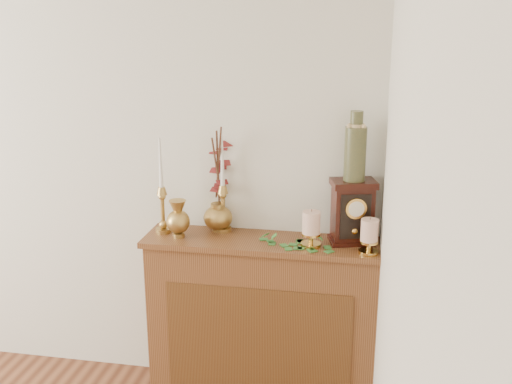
% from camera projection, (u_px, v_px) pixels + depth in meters
% --- Properties ---
extents(console_shelf, '(1.24, 0.34, 0.93)m').
position_uv_depth(console_shelf, '(262.00, 325.00, 3.23)').
color(console_shelf, brown).
rests_on(console_shelf, ground).
extents(candlestick_left, '(0.09, 0.09, 0.51)m').
position_uv_depth(candlestick_left, '(162.00, 202.00, 3.16)').
color(candlestick_left, '#AF8A46').
rests_on(candlestick_left, console_shelf).
extents(candlestick_center, '(0.09, 0.09, 0.52)m').
position_uv_depth(candlestick_center, '(223.00, 201.00, 3.17)').
color(candlestick_center, '#AF8A46').
rests_on(candlestick_center, console_shelf).
extents(bud_vase, '(0.12, 0.12, 0.20)m').
position_uv_depth(bud_vase, '(178.00, 219.00, 3.11)').
color(bud_vase, '#AF8A46').
rests_on(bud_vase, console_shelf).
extents(ginger_jar, '(0.24, 0.25, 0.58)m').
position_uv_depth(ginger_jar, '(220.00, 182.00, 3.19)').
color(ginger_jar, '#AF8A46').
rests_on(ginger_jar, console_shelf).
extents(pillar_candle_left, '(0.10, 0.10, 0.20)m').
position_uv_depth(pillar_candle_left, '(311.00, 227.00, 2.98)').
color(pillar_candle_left, gold).
rests_on(pillar_candle_left, console_shelf).
extents(pillar_candle_right, '(0.10, 0.10, 0.19)m').
position_uv_depth(pillar_candle_right, '(369.00, 235.00, 2.88)').
color(pillar_candle_right, gold).
rests_on(pillar_candle_right, console_shelf).
extents(ivy_garland, '(0.42, 0.18, 0.07)m').
position_uv_depth(ivy_garland, '(296.00, 244.00, 3.01)').
color(ivy_garland, '#306E2A').
rests_on(ivy_garland, console_shelf).
extents(mantel_clock, '(0.25, 0.20, 0.33)m').
position_uv_depth(mantel_clock, '(352.00, 212.00, 3.01)').
color(mantel_clock, black).
rests_on(mantel_clock, console_shelf).
extents(ceramic_vase, '(0.11, 0.11, 0.35)m').
position_uv_depth(ceramic_vase, '(355.00, 150.00, 2.93)').
color(ceramic_vase, '#172E23').
rests_on(ceramic_vase, mantel_clock).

